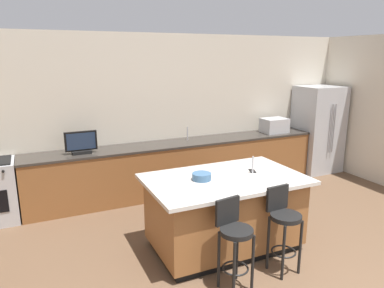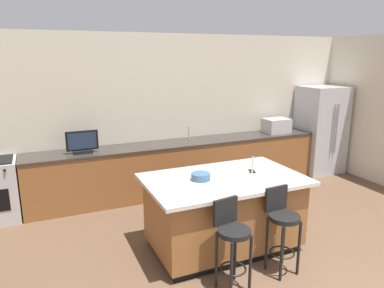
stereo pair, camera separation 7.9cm
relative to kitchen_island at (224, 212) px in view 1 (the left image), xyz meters
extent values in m
cube|color=beige|center=(0.29, 2.37, 0.89)|extent=(7.48, 0.12, 2.73)
cube|color=brown|center=(0.25, 1.99, -0.04)|extent=(5.18, 0.60, 0.86)
cube|color=#332D28|center=(0.25, 1.99, 0.41)|extent=(5.20, 0.62, 0.04)
cube|color=black|center=(0.00, 0.00, -0.43)|extent=(1.68, 0.95, 0.09)
cube|color=brown|center=(0.00, 0.00, 0.01)|extent=(1.76, 1.03, 0.79)
cube|color=beige|center=(0.00, 0.00, 0.43)|extent=(1.92, 1.19, 0.04)
cube|color=#B7BABF|center=(3.29, 1.93, 0.41)|extent=(0.86, 0.72, 1.76)
cylinder|color=gray|center=(3.25, 1.54, 0.50)|extent=(0.02, 0.02, 0.97)
cylinder|color=gray|center=(3.33, 1.54, 0.50)|extent=(0.02, 0.02, 0.97)
cylinder|color=black|center=(-2.49, 1.68, 0.37)|extent=(0.04, 0.03, 0.04)
cube|color=#B7BABF|center=(2.23, 1.99, 0.56)|extent=(0.48, 0.36, 0.27)
cube|color=black|center=(-1.42, 1.94, 0.45)|extent=(0.29, 0.16, 0.05)
cube|color=black|center=(-1.42, 1.94, 0.63)|extent=(0.48, 0.05, 0.30)
cube|color=#1E2D47|center=(-1.42, 1.91, 0.63)|extent=(0.42, 0.01, 0.25)
cylinder|color=#B2B2B7|center=(0.43, 2.09, 0.55)|extent=(0.02, 0.02, 0.24)
cylinder|color=#B2B2B7|center=(0.40, 0.00, 0.56)|extent=(0.02, 0.02, 0.22)
cylinder|color=black|center=(-0.32, -0.80, 0.18)|extent=(0.34, 0.34, 0.05)
cube|color=black|center=(-0.34, -0.65, 0.35)|extent=(0.29, 0.08, 0.28)
cylinder|color=black|center=(-0.42, -0.94, -0.16)|extent=(0.03, 0.03, 0.63)
cylinder|color=black|center=(-0.18, -0.90, -0.16)|extent=(0.03, 0.03, 0.63)
cylinder|color=black|center=(-0.46, -0.70, -0.16)|extent=(0.03, 0.03, 0.63)
cylinder|color=black|center=(-0.22, -0.66, -0.16)|extent=(0.03, 0.03, 0.63)
torus|color=black|center=(-0.32, -0.80, -0.23)|extent=(0.28, 0.28, 0.02)
cylinder|color=black|center=(0.34, -0.75, 0.19)|extent=(0.34, 0.34, 0.05)
cube|color=black|center=(0.32, -0.60, 0.36)|extent=(0.29, 0.06, 0.28)
cylinder|color=black|center=(0.22, -0.88, -0.15)|extent=(0.03, 0.03, 0.64)
cylinder|color=black|center=(0.47, -0.86, -0.15)|extent=(0.03, 0.03, 0.64)
cylinder|color=black|center=(0.20, -0.64, -0.15)|extent=(0.03, 0.03, 0.64)
cylinder|color=black|center=(0.45, -0.62, -0.15)|extent=(0.03, 0.03, 0.64)
torus|color=black|center=(0.34, -0.75, -0.23)|extent=(0.28, 0.28, 0.02)
cylinder|color=#3F668C|center=(-0.30, 0.04, 0.49)|extent=(0.23, 0.23, 0.08)
cube|color=black|center=(0.44, 0.07, 0.45)|extent=(0.12, 0.17, 0.01)
camera|label=1|loc=(-2.08, -3.59, 1.89)|focal=33.58mm
camera|label=2|loc=(-2.01, -3.62, 1.89)|focal=33.58mm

